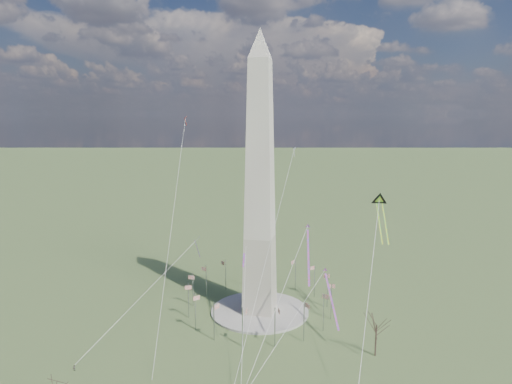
% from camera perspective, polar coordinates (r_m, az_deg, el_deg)
% --- Properties ---
extents(ground, '(2000.00, 2000.00, 0.00)m').
position_cam_1_polar(ground, '(174.46, 0.47, -14.77)').
color(ground, '#486532').
rests_on(ground, ground).
extents(plaza, '(36.00, 36.00, 0.80)m').
position_cam_1_polar(plaza, '(174.29, 0.47, -14.65)').
color(plaza, '#A79F99').
rests_on(plaza, ground).
extents(washington_monument, '(15.56, 15.56, 100.00)m').
position_cam_1_polar(washington_monument, '(160.66, 0.49, 1.00)').
color(washington_monument, '#BBAE9D').
rests_on(washington_monument, plaza).
extents(flagpole_ring, '(54.40, 54.40, 13.00)m').
position_cam_1_polar(flagpole_ring, '(171.58, 0.47, -12.56)').
color(flagpole_ring, '#AFB2B5').
rests_on(flagpole_ring, ground).
extents(tree_near, '(8.51, 8.51, 14.89)m').
position_cam_1_polar(tree_near, '(146.50, 14.85, -15.52)').
color(tree_near, '#4B382D').
rests_on(tree_near, ground).
extents(person_west, '(0.92, 0.78, 1.65)m').
position_cam_1_polar(person_west, '(148.78, -21.76, -19.73)').
color(person_west, gray).
rests_on(person_west, ground).
extents(kite_delta_black, '(6.65, 17.60, 14.46)m').
position_cam_1_polar(kite_delta_black, '(163.92, 15.21, -1.32)').
color(kite_delta_black, black).
rests_on(kite_delta_black, ground).
extents(kite_diamond_purple, '(1.72, 2.74, 8.62)m').
position_cam_1_polar(kite_diamond_purple, '(177.28, -7.36, -6.20)').
color(kite_diamond_purple, navy).
rests_on(kite_diamond_purple, ground).
extents(kite_streamer_left, '(4.15, 20.74, 14.28)m').
position_cam_1_polar(kite_streamer_left, '(148.56, 6.54, -6.80)').
color(kite_streamer_left, red).
rests_on(kite_streamer_left, ground).
extents(kite_streamer_mid, '(4.51, 19.66, 13.56)m').
position_cam_1_polar(kite_streamer_mid, '(167.88, -1.30, -5.44)').
color(kite_streamer_mid, red).
rests_on(kite_streamer_mid, ground).
extents(kite_streamer_right, '(7.19, 19.68, 13.90)m').
position_cam_1_polar(kite_streamer_right, '(159.00, 9.18, -12.08)').
color(kite_streamer_right, red).
rests_on(kite_streamer_right, ground).
extents(kite_small_red, '(1.23, 1.62, 4.16)m').
position_cam_1_polar(kite_small_red, '(199.37, -8.81, 9.05)').
color(kite_small_red, red).
rests_on(kite_small_red, ground).
extents(kite_small_white, '(1.40, 1.47, 4.15)m').
position_cam_1_polar(kite_small_white, '(196.56, 4.82, 5.29)').
color(kite_small_white, white).
rests_on(kite_small_white, ground).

